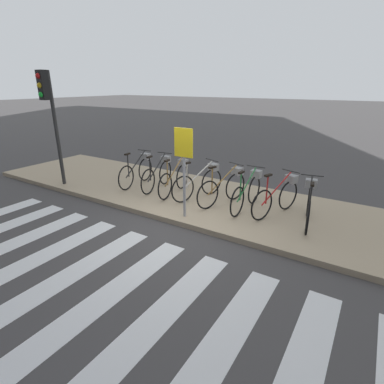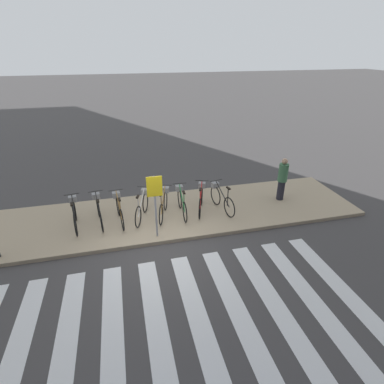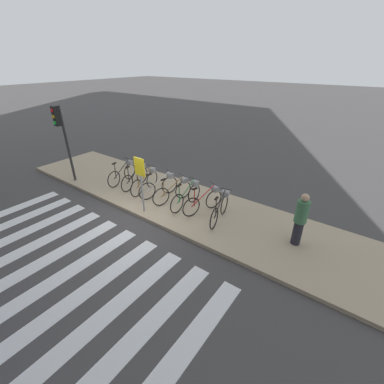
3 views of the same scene
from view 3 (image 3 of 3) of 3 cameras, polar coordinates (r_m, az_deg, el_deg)
ground_plane at (r=9.05m, az=-11.85°, el=-5.58°), size 120.00×120.00×0.00m
sidewalk at (r=9.97m, az=-5.23°, el=-1.36°), size 14.34×3.18×0.12m
parked_bicycle_0 at (r=11.31m, az=-15.00°, el=4.24°), size 0.46×1.64×1.01m
parked_bicycle_1 at (r=10.82m, az=-12.31°, el=3.47°), size 0.46×1.64×1.01m
parked_bicycle_2 at (r=10.34m, az=-10.20°, el=2.53°), size 0.46×1.65×1.01m
parked_bicycle_3 at (r=9.87m, az=-6.99°, el=1.54°), size 0.67×1.57×1.01m
parked_bicycle_4 at (r=9.43m, az=-3.93°, el=0.40°), size 0.64×1.59×1.01m
parked_bicycle_5 at (r=9.09m, az=-1.02°, el=-0.65°), size 0.46×1.65×1.01m
parked_bicycle_6 at (r=8.78m, az=2.90°, el=-1.75°), size 0.67×1.57×1.01m
parked_bicycle_7 at (r=8.39m, az=6.35°, el=-3.40°), size 0.49×1.63×1.01m
pedestrian at (r=7.66m, az=22.94°, el=-5.47°), size 0.34×0.34×1.60m
traffic_light at (r=11.69m, az=-27.14°, el=12.41°), size 0.24×0.40×3.15m
sign_post at (r=8.53m, az=-11.37°, el=3.52°), size 0.44×0.07×1.96m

